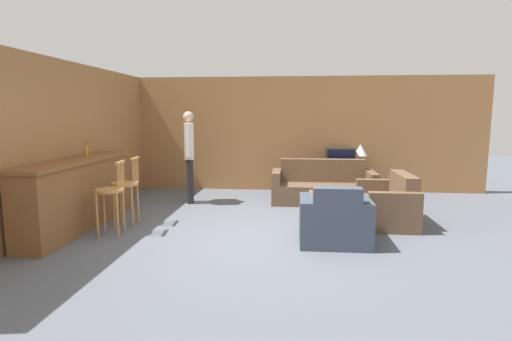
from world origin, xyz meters
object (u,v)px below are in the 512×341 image
(bar_chair_mid, at_px, (126,188))
(loveseat_right, at_px, (388,205))
(coffee_table, at_px, (326,200))
(tv_unit, at_px, (339,182))
(couch_far, at_px, (323,188))
(book_on_table, at_px, (328,192))
(tv, at_px, (340,159))
(person_by_window, at_px, (189,151))
(armchair_near, at_px, (335,222))
(bar_chair_near, at_px, (111,195))
(table_lamp, at_px, (360,151))
(bottle, at_px, (86,151))

(bar_chair_mid, xyz_separation_m, loveseat_right, (4.20, 0.48, -0.29))
(coffee_table, bearing_deg, tv_unit, 78.53)
(couch_far, distance_m, book_on_table, 1.24)
(couch_far, height_order, coffee_table, couch_far)
(couch_far, bearing_deg, coffee_table, -92.04)
(loveseat_right, relative_size, tv, 2.23)
(bar_chair_mid, xyz_separation_m, coffee_table, (3.20, 0.49, -0.22))
(coffee_table, height_order, person_by_window, person_by_window)
(bar_chair_mid, bearing_deg, armchair_near, -11.94)
(loveseat_right, distance_m, tv_unit, 2.37)
(bar_chair_mid, bearing_deg, tv_unit, 37.24)
(loveseat_right, relative_size, tv_unit, 1.12)
(tv, height_order, person_by_window, person_by_window)
(bar_chair_near, xyz_separation_m, book_on_table, (3.23, 1.23, -0.13))
(tv_unit, relative_size, table_lamp, 2.17)
(bar_chair_mid, distance_m, armchair_near, 3.30)
(tv, bearing_deg, coffee_table, -101.49)
(book_on_table, bearing_deg, loveseat_right, -11.93)
(table_lamp, bearing_deg, loveseat_right, -87.47)
(couch_far, xyz_separation_m, tv_unit, (0.42, 0.88, -0.02))
(coffee_table, distance_m, tv_unit, 2.35)
(loveseat_right, relative_size, bottle, 6.08)
(book_on_table, distance_m, person_by_window, 2.86)
(tv, distance_m, table_lamp, 0.47)
(tv, bearing_deg, tv_unit, 90.00)
(couch_far, height_order, tv, tv)
(couch_far, bearing_deg, bar_chair_mid, -149.55)
(bar_chair_near, height_order, table_lamp, table_lamp)
(bottle, relative_size, table_lamp, 0.40)
(tv_unit, xyz_separation_m, table_lamp, (0.43, 0.00, 0.69))
(bar_chair_mid, xyz_separation_m, bottle, (-0.65, 0.03, 0.59))
(coffee_table, height_order, table_lamp, table_lamp)
(bar_chair_near, distance_m, coffee_table, 3.37)
(armchair_near, xyz_separation_m, table_lamp, (0.88, 3.47, 0.67))
(table_lamp, bearing_deg, armchair_near, -104.18)
(armchair_near, distance_m, loveseat_right, 1.52)
(bar_chair_mid, height_order, person_by_window, person_by_window)
(bar_chair_near, relative_size, table_lamp, 1.95)
(tv_unit, bearing_deg, loveseat_right, -76.93)
(coffee_table, xyz_separation_m, book_on_table, (0.04, 0.20, 0.09))
(coffee_table, bearing_deg, bottle, -173.30)
(couch_far, xyz_separation_m, table_lamp, (0.85, 0.88, 0.67))
(couch_far, relative_size, loveseat_right, 1.50)
(tv_unit, xyz_separation_m, tv, (0.00, -0.00, 0.51))
(loveseat_right, xyz_separation_m, table_lamp, (-0.10, 2.31, 0.67))
(tv_unit, height_order, tv, tv)
(bottle, distance_m, person_by_window, 2.04)
(armchair_near, height_order, bottle, bottle)
(armchair_near, relative_size, book_on_table, 4.02)
(armchair_near, distance_m, tv, 3.53)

